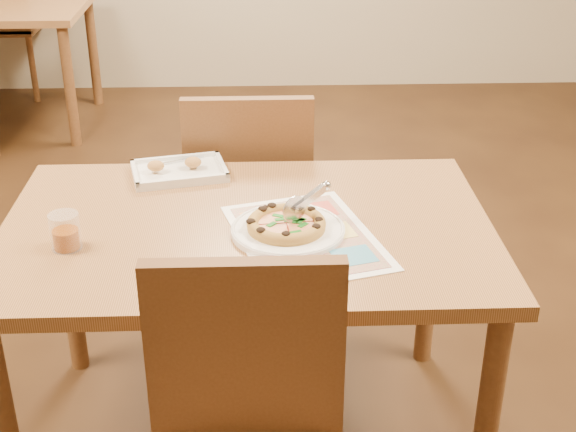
{
  "coord_description": "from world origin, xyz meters",
  "views": [
    {
      "loc": [
        0.04,
        -1.89,
        1.69
      ],
      "look_at": [
        0.11,
        -0.06,
        0.77
      ],
      "focal_mm": 50.0,
      "sensor_mm": 36.0,
      "label": 1
    }
  ],
  "objects_px": {
    "plate": "(288,231)",
    "glass_tumbler": "(65,234)",
    "chair_far": "(249,183)",
    "dining_table": "(248,252)",
    "pizza_cutter": "(306,201)",
    "chair_near": "(246,423)",
    "appetizer_tray": "(179,171)",
    "bg_chair_far": "(0,12)",
    "menu": "(306,237)",
    "pizza": "(286,224)"
  },
  "relations": [
    {
      "from": "chair_near",
      "to": "pizza_cutter",
      "type": "xyz_separation_m",
      "value": [
        0.15,
        0.57,
        0.23
      ]
    },
    {
      "from": "pizza",
      "to": "appetizer_tray",
      "type": "bearing_deg",
      "value": 128.7
    },
    {
      "from": "dining_table",
      "to": "pizza_cutter",
      "type": "xyz_separation_m",
      "value": [
        0.15,
        -0.03,
        0.17
      ]
    },
    {
      "from": "dining_table",
      "to": "chair_far",
      "type": "bearing_deg",
      "value": 90.0
    },
    {
      "from": "menu",
      "to": "chair_far",
      "type": "bearing_deg",
      "value": 102.52
    },
    {
      "from": "chair_far",
      "to": "appetizer_tray",
      "type": "height_order",
      "value": "chair_far"
    },
    {
      "from": "dining_table",
      "to": "appetizer_tray",
      "type": "xyz_separation_m",
      "value": [
        -0.21,
        0.33,
        0.1
      ]
    },
    {
      "from": "dining_table",
      "to": "chair_far",
      "type": "relative_size",
      "value": 2.77
    },
    {
      "from": "menu",
      "to": "pizza_cutter",
      "type": "bearing_deg",
      "value": 88.05
    },
    {
      "from": "dining_table",
      "to": "plate",
      "type": "bearing_deg",
      "value": -27.4
    },
    {
      "from": "dining_table",
      "to": "chair_near",
      "type": "bearing_deg",
      "value": -90.0
    },
    {
      "from": "chair_near",
      "to": "menu",
      "type": "height_order",
      "value": "chair_near"
    },
    {
      "from": "chair_near",
      "to": "pizza",
      "type": "relative_size",
      "value": 2.29
    },
    {
      "from": "chair_near",
      "to": "appetizer_tray",
      "type": "xyz_separation_m",
      "value": [
        -0.21,
        0.93,
        0.17
      ]
    },
    {
      "from": "bg_chair_far",
      "to": "glass_tumbler",
      "type": "height_order",
      "value": "bg_chair_far"
    },
    {
      "from": "appetizer_tray",
      "to": "glass_tumbler",
      "type": "xyz_separation_m",
      "value": [
        -0.24,
        -0.44,
        0.03
      ]
    },
    {
      "from": "menu",
      "to": "pizza",
      "type": "bearing_deg",
      "value": 154.19
    },
    {
      "from": "chair_far",
      "to": "bg_chair_far",
      "type": "xyz_separation_m",
      "value": [
        -1.6,
        2.7,
        0.0
      ]
    },
    {
      "from": "bg_chair_far",
      "to": "glass_tumbler",
      "type": "bearing_deg",
      "value": 108.63
    },
    {
      "from": "chair_far",
      "to": "chair_near",
      "type": "bearing_deg",
      "value": 90.0
    },
    {
      "from": "pizza_cutter",
      "to": "appetizer_tray",
      "type": "relative_size",
      "value": 0.4
    },
    {
      "from": "chair_near",
      "to": "glass_tumbler",
      "type": "height_order",
      "value": "chair_near"
    },
    {
      "from": "dining_table",
      "to": "bg_chair_far",
      "type": "height_order",
      "value": "bg_chair_far"
    },
    {
      "from": "appetizer_tray",
      "to": "glass_tumbler",
      "type": "bearing_deg",
      "value": -118.48
    },
    {
      "from": "bg_chair_far",
      "to": "menu",
      "type": "height_order",
      "value": "bg_chair_far"
    },
    {
      "from": "chair_far",
      "to": "pizza",
      "type": "distance_m",
      "value": 0.69
    },
    {
      "from": "chair_near",
      "to": "appetizer_tray",
      "type": "distance_m",
      "value": 0.97
    },
    {
      "from": "plate",
      "to": "pizza_cutter",
      "type": "height_order",
      "value": "pizza_cutter"
    },
    {
      "from": "plate",
      "to": "menu",
      "type": "relative_size",
      "value": 0.63
    },
    {
      "from": "chair_far",
      "to": "bg_chair_far",
      "type": "bearing_deg",
      "value": -59.35
    },
    {
      "from": "pizza_cutter",
      "to": "appetizer_tray",
      "type": "bearing_deg",
      "value": 100.15
    },
    {
      "from": "pizza",
      "to": "appetizer_tray",
      "type": "xyz_separation_m",
      "value": [
        -0.31,
        0.39,
        -0.01
      ]
    },
    {
      "from": "glass_tumbler",
      "to": "pizza_cutter",
      "type": "bearing_deg",
      "value": 7.69
    },
    {
      "from": "chair_near",
      "to": "menu",
      "type": "relative_size",
      "value": 1.0
    },
    {
      "from": "plate",
      "to": "menu",
      "type": "distance_m",
      "value": 0.05
    },
    {
      "from": "pizza",
      "to": "appetizer_tray",
      "type": "relative_size",
      "value": 0.67
    },
    {
      "from": "pizza",
      "to": "glass_tumbler",
      "type": "distance_m",
      "value": 0.55
    },
    {
      "from": "appetizer_tray",
      "to": "menu",
      "type": "distance_m",
      "value": 0.55
    },
    {
      "from": "bg_chair_far",
      "to": "appetizer_tray",
      "type": "relative_size",
      "value": 1.52
    },
    {
      "from": "chair_near",
      "to": "pizza_cutter",
      "type": "distance_m",
      "value": 0.63
    },
    {
      "from": "chair_near",
      "to": "appetizer_tray",
      "type": "relative_size",
      "value": 1.52
    },
    {
      "from": "plate",
      "to": "pizza_cutter",
      "type": "xyz_separation_m",
      "value": [
        0.05,
        0.02,
        0.07
      ]
    },
    {
      "from": "dining_table",
      "to": "chair_near",
      "type": "height_order",
      "value": "chair_near"
    },
    {
      "from": "chair_far",
      "to": "appetizer_tray",
      "type": "relative_size",
      "value": 1.52
    },
    {
      "from": "plate",
      "to": "glass_tumbler",
      "type": "xyz_separation_m",
      "value": [
        -0.56,
        -0.06,
        0.03
      ]
    },
    {
      "from": "dining_table",
      "to": "menu",
      "type": "distance_m",
      "value": 0.19
    },
    {
      "from": "dining_table",
      "to": "pizza",
      "type": "height_order",
      "value": "pizza"
    },
    {
      "from": "bg_chair_far",
      "to": "chair_near",
      "type": "bearing_deg",
      "value": 112.29
    },
    {
      "from": "bg_chair_far",
      "to": "pizza_cutter",
      "type": "distance_m",
      "value": 3.77
    },
    {
      "from": "chair_far",
      "to": "dining_table",
      "type": "bearing_deg",
      "value": 90.0
    }
  ]
}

